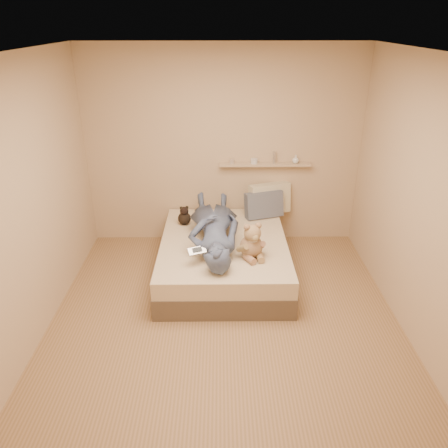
{
  "coord_description": "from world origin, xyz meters",
  "views": [
    {
      "loc": [
        -0.04,
        -3.66,
        2.85
      ],
      "look_at": [
        0.0,
        0.65,
        0.8
      ],
      "focal_mm": 35.0,
      "sensor_mm": 36.0,
      "label": 1
    }
  ],
  "objects_px": {
    "dark_plush": "(184,216)",
    "pillow_grey": "(264,205)",
    "person": "(214,227)",
    "wall_shelf": "(265,164)",
    "game_console": "(197,251)",
    "pillow_cream": "(269,198)",
    "bed": "(224,257)",
    "teddy_bear": "(252,243)"
  },
  "relations": [
    {
      "from": "teddy_bear",
      "to": "dark_plush",
      "type": "bearing_deg",
      "value": 133.11
    },
    {
      "from": "teddy_bear",
      "to": "pillow_grey",
      "type": "relative_size",
      "value": 0.84
    },
    {
      "from": "wall_shelf",
      "to": "game_console",
      "type": "bearing_deg",
      "value": -119.78
    },
    {
      "from": "bed",
      "to": "person",
      "type": "distance_m",
      "value": 0.44
    },
    {
      "from": "game_console",
      "to": "dark_plush",
      "type": "bearing_deg",
      "value": 101.72
    },
    {
      "from": "teddy_bear",
      "to": "dark_plush",
      "type": "xyz_separation_m",
      "value": [
        -0.8,
        0.86,
        -0.06
      ]
    },
    {
      "from": "pillow_cream",
      "to": "person",
      "type": "relative_size",
      "value": 0.34
    },
    {
      "from": "pillow_grey",
      "to": "person",
      "type": "bearing_deg",
      "value": -132.12
    },
    {
      "from": "bed",
      "to": "person",
      "type": "height_order",
      "value": "person"
    },
    {
      "from": "bed",
      "to": "pillow_cream",
      "type": "distance_m",
      "value": 1.12
    },
    {
      "from": "game_console",
      "to": "pillow_cream",
      "type": "distance_m",
      "value": 1.66
    },
    {
      "from": "pillow_grey",
      "to": "person",
      "type": "height_order",
      "value": "person"
    },
    {
      "from": "bed",
      "to": "pillow_grey",
      "type": "height_order",
      "value": "pillow_grey"
    },
    {
      "from": "teddy_bear",
      "to": "dark_plush",
      "type": "relative_size",
      "value": 1.65
    },
    {
      "from": "game_console",
      "to": "person",
      "type": "xyz_separation_m",
      "value": [
        0.17,
        0.53,
        0.02
      ]
    },
    {
      "from": "bed",
      "to": "teddy_bear",
      "type": "bearing_deg",
      "value": -52.82
    },
    {
      "from": "bed",
      "to": "wall_shelf",
      "type": "bearing_deg",
      "value": 58.82
    },
    {
      "from": "game_console",
      "to": "wall_shelf",
      "type": "height_order",
      "value": "wall_shelf"
    },
    {
      "from": "game_console",
      "to": "wall_shelf",
      "type": "bearing_deg",
      "value": 60.22
    },
    {
      "from": "game_console",
      "to": "wall_shelf",
      "type": "xyz_separation_m",
      "value": [
        0.84,
        1.46,
        0.48
      ]
    },
    {
      "from": "dark_plush",
      "to": "game_console",
      "type": "bearing_deg",
      "value": -78.28
    },
    {
      "from": "bed",
      "to": "teddy_bear",
      "type": "distance_m",
      "value": 0.64
    },
    {
      "from": "teddy_bear",
      "to": "person",
      "type": "height_order",
      "value": "teddy_bear"
    },
    {
      "from": "game_console",
      "to": "pillow_grey",
      "type": "height_order",
      "value": "pillow_grey"
    },
    {
      "from": "pillow_grey",
      "to": "pillow_cream",
      "type": "bearing_deg",
      "value": 58.03
    },
    {
      "from": "dark_plush",
      "to": "pillow_cream",
      "type": "distance_m",
      "value": 1.18
    },
    {
      "from": "dark_plush",
      "to": "pillow_grey",
      "type": "distance_m",
      "value": 1.06
    },
    {
      "from": "bed",
      "to": "teddy_bear",
      "type": "height_order",
      "value": "teddy_bear"
    },
    {
      "from": "wall_shelf",
      "to": "pillow_grey",
      "type": "bearing_deg",
      "value": -94.3
    },
    {
      "from": "teddy_bear",
      "to": "pillow_cream",
      "type": "bearing_deg",
      "value": 75.53
    },
    {
      "from": "wall_shelf",
      "to": "pillow_cream",
      "type": "bearing_deg",
      "value": -48.09
    },
    {
      "from": "dark_plush",
      "to": "person",
      "type": "xyz_separation_m",
      "value": [
        0.38,
        -0.48,
        0.09
      ]
    },
    {
      "from": "bed",
      "to": "dark_plush",
      "type": "height_order",
      "value": "dark_plush"
    },
    {
      "from": "game_console",
      "to": "dark_plush",
      "type": "relative_size",
      "value": 0.83
    },
    {
      "from": "dark_plush",
      "to": "person",
      "type": "distance_m",
      "value": 0.62
    },
    {
      "from": "teddy_bear",
      "to": "wall_shelf",
      "type": "xyz_separation_m",
      "value": [
        0.25,
        1.31,
        0.48
      ]
    },
    {
      "from": "dark_plush",
      "to": "person",
      "type": "height_order",
      "value": "person"
    },
    {
      "from": "pillow_cream",
      "to": "person",
      "type": "xyz_separation_m",
      "value": [
        -0.74,
        -0.86,
        -0.0
      ]
    },
    {
      "from": "dark_plush",
      "to": "pillow_grey",
      "type": "height_order",
      "value": "pillow_grey"
    },
    {
      "from": "bed",
      "to": "dark_plush",
      "type": "bearing_deg",
      "value": 137.52
    },
    {
      "from": "pillow_grey",
      "to": "wall_shelf",
      "type": "height_order",
      "value": "wall_shelf"
    },
    {
      "from": "pillow_cream",
      "to": "bed",
      "type": "bearing_deg",
      "value": -126.8
    }
  ]
}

